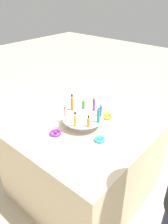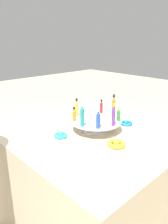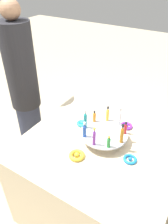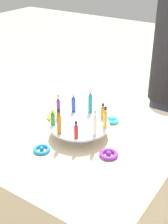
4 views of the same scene
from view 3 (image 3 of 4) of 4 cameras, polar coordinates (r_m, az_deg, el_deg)
The scene contains 17 objects.
ground_plane at distance 2.12m, azimuth 4.01°, elevation -22.47°, with size 12.00×12.00×0.00m, color tan.
party_table at distance 1.82m, azimuth 4.50°, elevation -16.13°, with size 1.06×1.06×0.74m.
display_stand at distance 1.52m, azimuth 5.22°, elevation -6.03°, with size 0.33×0.33×0.08m.
bottle_orange at distance 1.57m, azimuth 2.72°, elevation -1.24°, with size 0.02×0.02×0.09m.
bottle_teal at distance 1.50m, azimuth 0.33°, elevation -2.01°, with size 0.02×0.02×0.15m.
bottle_blue at distance 1.43m, azimuth 0.11°, elevation -4.75°, with size 0.02×0.02×0.12m.
bottle_purple at distance 1.37m, azimuth 2.53°, elevation -6.50°, with size 0.02×0.02×0.14m.
bottle_green at distance 1.38m, azimuth 6.47°, elevation -7.78°, with size 0.02×0.02×0.09m.
bottle_amber at distance 1.40m, azimuth 9.88°, elevation -5.74°, with size 0.02×0.02×0.15m.
bottle_red at distance 1.49m, azimuth 10.77°, elevation -4.20°, with size 0.02×0.02×0.09m.
bottle_clear at distance 1.54m, azimuth 9.33°, elevation -1.39°, with size 0.02×0.02×0.15m.
bottle_gold at distance 1.58m, azimuth 6.17°, elevation -0.60°, with size 0.02×0.02×0.12m.
ribbon_bow_gold at distance 1.43m, azimuth -1.90°, elevation -11.24°, with size 0.10×0.10×0.04m.
ribbon_bow_blue at distance 1.44m, azimuth 11.94°, elevation -11.98°, with size 0.09×0.09×0.03m.
ribbon_bow_purple at distance 1.69m, azimuth 10.99°, elevation -3.56°, with size 0.09×0.09×0.03m.
ribbon_bow_teal at distance 1.68m, azimuth -0.56°, elevation -2.96°, with size 0.08×0.08×0.03m.
person_figure at distance 2.09m, azimuth -15.24°, elevation 5.15°, with size 0.27×0.27×1.57m.
Camera 3 is at (0.49, -1.04, 1.78)m, focal length 35.00 mm.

